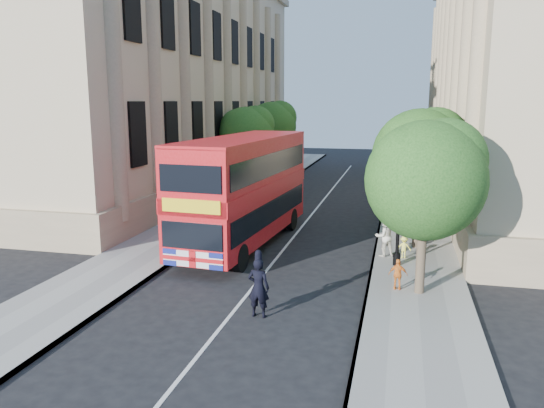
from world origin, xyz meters
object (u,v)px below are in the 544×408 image
Objects in this scene: box_van at (254,196)px; police_constable at (259,288)px; lamp_post at (399,207)px; double_decker_bus at (244,187)px; woman_pedestrian at (384,236)px.

police_constable is at bearing -68.42° from box_van.
police_constable is (3.48, -12.00, -0.62)m from box_van.
lamp_post reaches higher than double_decker_bus.
double_decker_bus is 6.66m from woman_pedestrian.
lamp_post is 9.70m from box_van.
lamp_post is at bearing -10.69° from double_decker_bus.
lamp_post reaches higher than woman_pedestrian.
police_constable reaches higher than woman_pedestrian.
box_van is at bearing 103.61° from double_decker_bus.
woman_pedestrian is at bearing -112.06° from police_constable.
police_constable is at bearing -124.26° from lamp_post.
double_decker_bus is at bearing -36.32° from woman_pedestrian.
box_van reaches higher than woman_pedestrian.
box_van is at bearing -69.68° from police_constable.
double_decker_bus is at bearing 164.74° from lamp_post.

